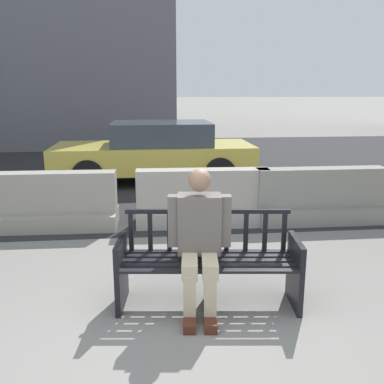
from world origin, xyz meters
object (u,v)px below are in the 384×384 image
Objects in this scene: seated_person at (199,238)px; car_sedan_mid at (156,152)px; jersey_barrier_right at (320,200)px; street_bench at (208,265)px; jersey_barrier_centre at (203,202)px; jersey_barrier_left at (48,206)px.

seated_person is 0.30× the size of car_sedan_mid.
jersey_barrier_right is at bearing 48.86° from seated_person.
street_bench is 0.87× the size of jersey_barrier_right.
jersey_barrier_left is at bearing -179.97° from jersey_barrier_centre.
street_bench is 0.86× the size of jersey_barrier_centre.
car_sedan_mid is (-2.46, 3.25, 0.32)m from jersey_barrier_right.
jersey_barrier_left is (-2.03, 2.52, -0.06)m from street_bench.
street_bench is at bearing -86.20° from car_sedan_mid.
street_bench is 5.71m from car_sedan_mid.
street_bench is 1.32× the size of seated_person.
jersey_barrier_left is 0.46× the size of car_sedan_mid.
jersey_barrier_right is (1.82, -0.08, 0.00)m from jersey_barrier_centre.
car_sedan_mid reaches higher than street_bench.
car_sedan_mid is at bearing 62.51° from jersey_barrier_left.
jersey_barrier_left is 4.11m from jersey_barrier_right.
jersey_barrier_left is (-1.94, 2.57, -0.35)m from seated_person.
jersey_barrier_right is at bearing -2.54° from jersey_barrier_centre.
seated_person is 3.24m from jersey_barrier_left.
jersey_barrier_right is (4.11, -0.08, 0.00)m from jersey_barrier_left.
jersey_barrier_right is 4.09m from car_sedan_mid.
seated_person is at bearing -97.93° from jersey_barrier_centre.
car_sedan_mid reaches higher than jersey_barrier_centre.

